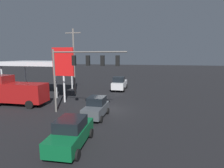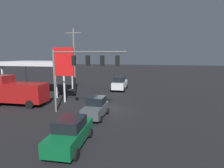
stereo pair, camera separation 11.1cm
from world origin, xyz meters
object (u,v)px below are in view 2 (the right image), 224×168
pickup_parked (120,84)px  utility_pole (74,61)px  sedan_waiting (70,133)px  delivery_truck (17,91)px  hatchback_crossing (96,108)px  traffic_signal_assembly (82,65)px  price_sign (63,64)px

pickup_parked → utility_pole: bearing=-51.5°
sedan_waiting → delivery_truck: delivery_truck is taller
hatchback_crossing → delivery_truck: bearing=-100.7°
traffic_signal_assembly → sedan_waiting: traffic_signal_assembly is taller
hatchback_crossing → traffic_signal_assembly: bearing=-111.6°
price_sign → hatchback_crossing: size_ratio=1.82×
traffic_signal_assembly → utility_pole: (4.75, -8.38, 0.23)m
traffic_signal_assembly → price_sign: (4.09, -3.80, -0.04)m
traffic_signal_assembly → sedan_waiting: bearing=105.0°
pickup_parked → hatchback_crossing: (-0.22, 13.97, -0.16)m
traffic_signal_assembly → hatchback_crossing: bearing=158.5°
pickup_parked → delivery_truck: bearing=-41.5°
pickup_parked → delivery_truck: size_ratio=0.76×
utility_pole → pickup_parked: bearing=-140.8°
utility_pole → traffic_signal_assembly: bearing=119.6°
pickup_parked → price_sign: bearing=-30.3°
sedan_waiting → hatchback_crossing: (0.13, -5.71, -0.00)m
pickup_parked → hatchback_crossing: size_ratio=1.37×
hatchback_crossing → delivery_truck: 10.79m
utility_pole → delivery_truck: size_ratio=1.43×
utility_pole → hatchback_crossing: bearing=125.1°
price_sign → utility_pole: bearing=-81.8°
utility_pole → price_sign: size_ratio=1.42×
price_sign → hatchback_crossing: 8.21m
utility_pole → sedan_waiting: 16.61m
utility_pole → pickup_parked: size_ratio=1.88×
traffic_signal_assembly → price_sign: 5.58m
traffic_signal_assembly → hatchback_crossing: size_ratio=2.01×
sedan_waiting → delivery_truck: bearing=-129.3°
price_sign → delivery_truck: 6.38m
utility_pole → delivery_truck: utility_pole is taller
price_sign → hatchback_crossing: (-5.66, 4.42, -3.98)m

